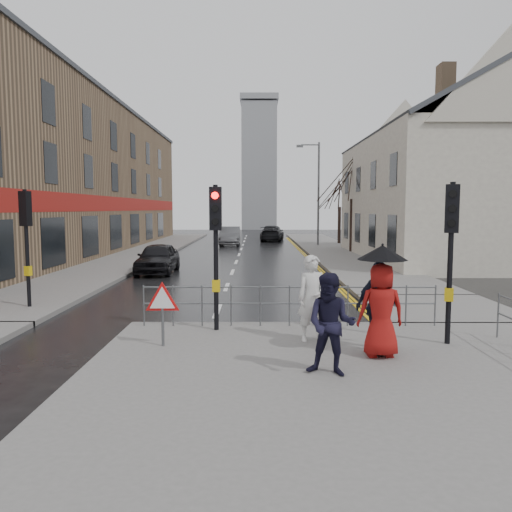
{
  "coord_description": "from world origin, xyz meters",
  "views": [
    {
      "loc": [
        1.15,
        -11.37,
        2.99
      ],
      "look_at": [
        1.13,
        3.17,
        1.61
      ],
      "focal_mm": 35.0,
      "sensor_mm": 36.0,
      "label": 1
    }
  ],
  "objects_px": {
    "pedestrian_with_umbrella": "(381,298)",
    "pedestrian_a": "(313,298)",
    "car_parked": "(158,258)",
    "pedestrian_d": "(377,306)",
    "pedestrian_b": "(331,324)",
    "car_mid": "(230,236)"
  },
  "relations": [
    {
      "from": "pedestrian_with_umbrella",
      "to": "pedestrian_a",
      "type": "bearing_deg",
      "value": 135.31
    },
    {
      "from": "pedestrian_a",
      "to": "car_parked",
      "type": "height_order",
      "value": "pedestrian_a"
    },
    {
      "from": "pedestrian_a",
      "to": "pedestrian_b",
      "type": "xyz_separation_m",
      "value": [
        0.06,
        -2.23,
        -0.05
      ]
    },
    {
      "from": "pedestrian_a",
      "to": "pedestrian_with_umbrella",
      "type": "bearing_deg",
      "value": -55.82
    },
    {
      "from": "pedestrian_a",
      "to": "car_parked",
      "type": "xyz_separation_m",
      "value": [
        -5.82,
        12.46,
        -0.37
      ]
    },
    {
      "from": "pedestrian_b",
      "to": "car_mid",
      "type": "bearing_deg",
      "value": 115.82
    },
    {
      "from": "pedestrian_with_umbrella",
      "to": "car_mid",
      "type": "distance_m",
      "value": 31.82
    },
    {
      "from": "pedestrian_b",
      "to": "car_mid",
      "type": "relative_size",
      "value": 0.38
    },
    {
      "from": "pedestrian_with_umbrella",
      "to": "pedestrian_d",
      "type": "xyz_separation_m",
      "value": [
        0.04,
        0.46,
        -0.25
      ]
    },
    {
      "from": "car_parked",
      "to": "car_mid",
      "type": "height_order",
      "value": "car_mid"
    },
    {
      "from": "pedestrian_a",
      "to": "pedestrian_with_umbrella",
      "type": "xyz_separation_m",
      "value": [
        1.18,
        -1.17,
        0.22
      ]
    },
    {
      "from": "pedestrian_d",
      "to": "car_mid",
      "type": "distance_m",
      "value": 31.36
    },
    {
      "from": "pedestrian_a",
      "to": "pedestrian_with_umbrella",
      "type": "height_order",
      "value": "pedestrian_with_umbrella"
    },
    {
      "from": "pedestrian_d",
      "to": "car_parked",
      "type": "distance_m",
      "value": 14.94
    },
    {
      "from": "pedestrian_b",
      "to": "car_mid",
      "type": "height_order",
      "value": "pedestrian_b"
    },
    {
      "from": "pedestrian_b",
      "to": "pedestrian_with_umbrella",
      "type": "height_order",
      "value": "pedestrian_with_umbrella"
    },
    {
      "from": "car_parked",
      "to": "pedestrian_d",
      "type": "bearing_deg",
      "value": -62.19
    },
    {
      "from": "pedestrian_with_umbrella",
      "to": "car_parked",
      "type": "height_order",
      "value": "pedestrian_with_umbrella"
    },
    {
      "from": "car_parked",
      "to": "car_mid",
      "type": "xyz_separation_m",
      "value": [
        2.41,
        17.85,
        0.06
      ]
    },
    {
      "from": "pedestrian_a",
      "to": "car_parked",
      "type": "bearing_deg",
      "value": 103.88
    },
    {
      "from": "pedestrian_d",
      "to": "car_parked",
      "type": "height_order",
      "value": "pedestrian_d"
    },
    {
      "from": "pedestrian_a",
      "to": "pedestrian_d",
      "type": "xyz_separation_m",
      "value": [
        1.22,
        -0.71,
        -0.03
      ]
    }
  ]
}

